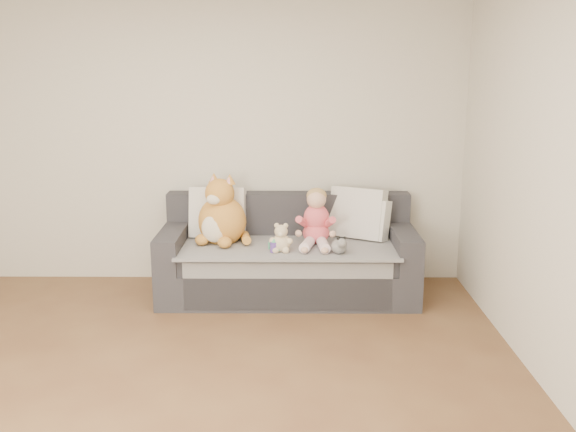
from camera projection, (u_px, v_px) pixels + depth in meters
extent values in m
plane|color=brown|center=(176.00, 415.00, 3.71)|extent=(5.00, 5.00, 0.00)
plane|color=beige|center=(218.00, 142.00, 5.85)|extent=(4.50, 0.00, 4.50)
cube|color=#2D2D32|center=(288.00, 278.00, 5.64)|extent=(2.20, 0.90, 0.30)
cube|color=#2D2D32|center=(288.00, 255.00, 5.56)|extent=(1.90, 0.80, 0.15)
cube|color=#2D2D32|center=(288.00, 214.00, 5.87)|extent=(2.20, 0.20, 0.40)
cube|color=#2D2D32|center=(173.00, 245.00, 5.58)|extent=(0.20, 0.90, 0.30)
cube|color=#2D2D32|center=(403.00, 246.00, 5.57)|extent=(0.20, 0.90, 0.30)
cube|color=gray|center=(288.00, 246.00, 5.52)|extent=(1.85, 0.88, 0.02)
cube|color=gray|center=(288.00, 287.00, 5.20)|extent=(1.70, 0.02, 0.41)
cube|color=silver|center=(218.00, 212.00, 5.73)|extent=(0.51, 0.26, 0.47)
cube|color=silver|center=(358.00, 213.00, 5.72)|extent=(0.53, 0.42, 0.46)
cube|color=silver|center=(367.00, 219.00, 5.69)|extent=(0.42, 0.37, 0.37)
ellipsoid|color=#D54B56|center=(316.00, 233.00, 5.56)|extent=(0.23, 0.19, 0.19)
ellipsoid|color=#D54B56|center=(316.00, 218.00, 5.54)|extent=(0.22, 0.19, 0.24)
ellipsoid|color=#DBAA8C|center=(316.00, 199.00, 5.48)|extent=(0.17, 0.17, 0.17)
ellipsoid|color=tan|center=(317.00, 196.00, 5.50)|extent=(0.17, 0.17, 0.14)
cylinder|color=#D54B56|center=(303.00, 222.00, 5.48)|extent=(0.14, 0.23, 0.15)
cylinder|color=#D54B56|center=(329.00, 223.00, 5.46)|extent=(0.11, 0.24, 0.15)
ellipsoid|color=#DBAA8C|center=(298.00, 233.00, 5.41)|extent=(0.06, 0.06, 0.06)
ellipsoid|color=#DBAA8C|center=(333.00, 234.00, 5.39)|extent=(0.06, 0.06, 0.06)
cylinder|color=#E5B2C6|center=(307.00, 244.00, 5.38)|extent=(0.15, 0.30, 0.10)
cylinder|color=#E5B2C6|center=(323.00, 245.00, 5.37)|extent=(0.11, 0.30, 0.10)
ellipsoid|color=#DBAA8C|center=(304.00, 250.00, 5.24)|extent=(0.06, 0.09, 0.05)
ellipsoid|color=#DBAA8C|center=(325.00, 250.00, 5.23)|extent=(0.06, 0.09, 0.05)
ellipsoid|color=#AE7326|center=(222.00, 221.00, 5.56)|extent=(0.42, 0.36, 0.44)
ellipsoid|color=beige|center=(214.00, 229.00, 5.44)|extent=(0.22, 0.10, 0.24)
ellipsoid|color=#AE7326|center=(220.00, 193.00, 5.48)|extent=(0.25, 0.25, 0.25)
ellipsoid|color=beige|center=(213.00, 199.00, 5.38)|extent=(0.12, 0.08, 0.09)
cone|color=#AE7326|center=(214.00, 178.00, 5.52)|extent=(0.13, 0.13, 0.09)
cone|color=pink|center=(213.00, 179.00, 5.50)|extent=(0.08, 0.08, 0.05)
cone|color=#AE7326|center=(230.00, 179.00, 5.46)|extent=(0.13, 0.13, 0.09)
cone|color=pink|center=(229.00, 180.00, 5.45)|extent=(0.08, 0.08, 0.05)
ellipsoid|color=#AE7326|center=(202.00, 240.00, 5.49)|extent=(0.12, 0.14, 0.10)
ellipsoid|color=#AE7326|center=(225.00, 242.00, 5.41)|extent=(0.12, 0.14, 0.10)
cylinder|color=#AE7326|center=(246.00, 238.00, 5.57)|extent=(0.11, 0.29, 0.10)
ellipsoid|color=beige|center=(281.00, 243.00, 5.30)|extent=(0.15, 0.13, 0.15)
ellipsoid|color=beige|center=(281.00, 231.00, 5.27)|extent=(0.11, 0.11, 0.11)
ellipsoid|color=beige|center=(277.00, 225.00, 5.27)|extent=(0.04, 0.04, 0.04)
ellipsoid|color=beige|center=(286.00, 226.00, 5.26)|extent=(0.04, 0.04, 0.04)
ellipsoid|color=beige|center=(280.00, 234.00, 5.23)|extent=(0.04, 0.04, 0.04)
ellipsoid|color=beige|center=(272.00, 241.00, 5.29)|extent=(0.06, 0.06, 0.06)
ellipsoid|color=beige|center=(289.00, 241.00, 5.27)|extent=(0.06, 0.06, 0.06)
ellipsoid|color=beige|center=(275.00, 250.00, 5.27)|extent=(0.06, 0.06, 0.06)
ellipsoid|color=beige|center=(286.00, 250.00, 5.26)|extent=(0.06, 0.06, 0.06)
ellipsoid|color=white|center=(339.00, 247.00, 5.26)|extent=(0.13, 0.16, 0.12)
ellipsoid|color=white|center=(342.00, 243.00, 5.17)|extent=(0.08, 0.08, 0.08)
ellipsoid|color=black|center=(338.00, 238.00, 5.17)|extent=(0.03, 0.03, 0.03)
ellipsoid|color=black|center=(344.00, 238.00, 5.18)|extent=(0.03, 0.03, 0.03)
cylinder|color=#58399D|center=(274.00, 247.00, 5.28)|extent=(0.09, 0.09, 0.09)
cone|color=#3FA66C|center=(274.00, 240.00, 5.27)|extent=(0.08, 0.08, 0.04)
cylinder|color=#3FA66C|center=(269.00, 246.00, 5.30)|extent=(0.02, 0.02, 0.06)
cylinder|color=#3FA66C|center=(279.00, 247.00, 5.26)|extent=(0.02, 0.02, 0.06)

